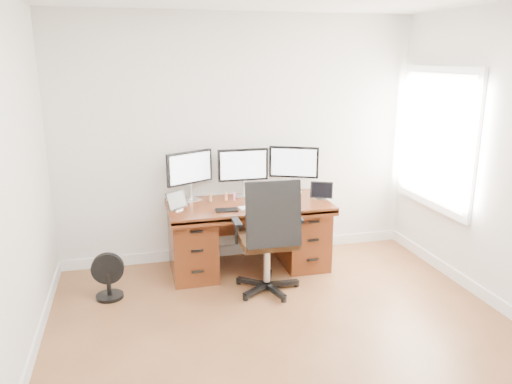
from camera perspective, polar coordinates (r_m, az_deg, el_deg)
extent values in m
plane|color=brown|center=(4.00, 5.63, -18.97)|extent=(4.50, 4.50, 0.00)
cube|color=white|center=(5.54, -1.93, 5.98)|extent=(4.00, 0.10, 2.70)
cube|color=white|center=(5.63, 19.93, 5.74)|extent=(0.04, 1.30, 1.50)
cube|color=white|center=(5.62, 19.76, 5.73)|extent=(0.01, 1.15, 1.35)
cube|color=#552511|center=(5.25, -0.81, -1.53)|extent=(1.70, 0.80, 0.05)
cube|color=#552511|center=(5.30, -7.27, -5.78)|extent=(0.45, 0.70, 0.70)
cube|color=#552511|center=(5.57, 5.22, -4.69)|extent=(0.45, 0.70, 0.70)
cube|color=#411B0B|center=(5.60, -1.52, -2.87)|extent=(0.74, 0.03, 0.40)
cylinder|color=black|center=(5.04, 1.24, -10.61)|extent=(0.64, 0.64, 0.09)
cylinder|color=silver|center=(4.93, 1.25, -7.84)|extent=(0.07, 0.07, 0.44)
cube|color=#341F0F|center=(4.85, 1.27, -5.43)|extent=(0.55, 0.53, 0.08)
cube|color=black|center=(4.52, 2.01, -2.56)|extent=(0.51, 0.07, 0.61)
cube|color=black|center=(4.72, -2.25, -3.44)|extent=(0.08, 0.27, 0.03)
cube|color=black|center=(4.86, 4.71, -2.96)|extent=(0.08, 0.27, 0.03)
cylinder|color=black|center=(5.09, -16.37, -11.34)|extent=(0.26, 0.26, 0.03)
cylinder|color=black|center=(5.04, -16.47, -10.07)|extent=(0.04, 0.04, 0.22)
cylinder|color=black|center=(4.98, -16.61, -8.46)|extent=(0.31, 0.09, 0.30)
cube|color=silver|center=(5.40, -7.47, -0.85)|extent=(0.22, 0.21, 0.01)
cylinder|color=silver|center=(5.38, -7.50, 0.02)|extent=(0.04, 0.04, 0.18)
cube|color=black|center=(5.32, -7.60, 2.77)|extent=(0.51, 0.28, 0.35)
cube|color=white|center=(5.30, -7.48, 2.74)|extent=(0.45, 0.23, 0.30)
cube|color=silver|center=(5.50, -1.47, -0.44)|extent=(0.18, 0.14, 0.01)
cylinder|color=silver|center=(5.48, -1.48, 0.41)|extent=(0.04, 0.04, 0.18)
cube|color=black|center=(5.41, -1.49, 3.12)|extent=(0.55, 0.04, 0.35)
cube|color=white|center=(5.40, -1.45, 3.08)|extent=(0.50, 0.01, 0.30)
cube|color=silver|center=(5.65, 4.27, -0.05)|extent=(0.22, 0.20, 0.01)
cylinder|color=silver|center=(5.63, 4.29, 0.79)|extent=(0.04, 0.04, 0.18)
cube|color=black|center=(5.57, 4.34, 3.43)|extent=(0.51, 0.26, 0.35)
cube|color=white|center=(5.55, 4.32, 3.39)|extent=(0.46, 0.21, 0.30)
cube|color=silver|center=(5.08, -9.00, -1.95)|extent=(0.13, 0.12, 0.01)
cube|color=black|center=(5.06, -9.04, -0.93)|extent=(0.23, 0.20, 0.17)
cube|color=silver|center=(5.43, 7.50, -0.75)|extent=(0.12, 0.11, 0.01)
cube|color=black|center=(5.41, 7.53, 0.20)|extent=(0.25, 0.16, 0.17)
cube|color=silver|center=(5.07, -0.59, -1.76)|extent=(0.26, 0.14, 0.01)
cube|color=#B5B8BC|center=(5.14, 2.59, -1.58)|extent=(0.13, 0.13, 0.01)
cube|color=black|center=(5.00, -3.39, -2.06)|extent=(0.23, 0.15, 0.01)
cube|color=black|center=(5.23, -0.44, -1.25)|extent=(0.15, 0.10, 0.01)
cylinder|color=#906D4B|center=(5.31, -5.22, -0.81)|extent=(0.03, 0.03, 0.06)
sphere|color=#906D4B|center=(5.30, -5.23, -0.38)|extent=(0.04, 0.04, 0.04)
cylinder|color=#F08455|center=(5.34, -3.42, -0.69)|extent=(0.03, 0.03, 0.06)
sphere|color=#F08455|center=(5.33, -3.43, -0.26)|extent=(0.04, 0.04, 0.04)
cylinder|color=#DC6184|center=(5.35, -2.53, -0.62)|extent=(0.03, 0.03, 0.06)
sphere|color=#DC6184|center=(5.34, -2.53, -0.19)|extent=(0.04, 0.04, 0.04)
cylinder|color=tan|center=(5.41, 0.25, -0.43)|extent=(0.03, 0.03, 0.06)
sphere|color=tan|center=(5.40, 0.25, -0.01)|extent=(0.04, 0.04, 0.04)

